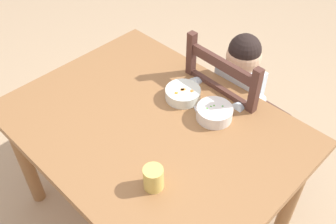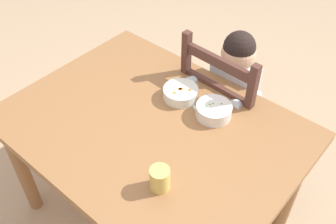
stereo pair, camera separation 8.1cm
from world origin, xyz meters
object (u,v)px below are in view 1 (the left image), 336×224
at_px(spoon, 192,101).
at_px(dining_table, 152,139).
at_px(child_figure, 235,92).
at_px(dining_chair, 231,116).
at_px(bowl_of_peas, 214,112).
at_px(drinking_cup, 153,178).
at_px(bowl_of_carrots, 183,93).

bearing_deg(spoon, dining_table, -97.53).
bearing_deg(spoon, child_figure, 80.91).
relative_size(dining_chair, spoon, 7.25).
distance_m(dining_table, spoon, 0.25).
bearing_deg(child_figure, bowl_of_peas, -72.27).
xyz_separation_m(bowl_of_peas, drinking_cup, (0.07, -0.44, 0.02)).
bearing_deg(drinking_cup, child_figure, 102.90).
relative_size(dining_table, child_figure, 1.33).
distance_m(dining_chair, bowl_of_peas, 0.43).
bearing_deg(dining_chair, drinking_cup, -77.01).
relative_size(dining_chair, child_figure, 1.00).
distance_m(bowl_of_peas, bowl_of_carrots, 0.19).
bearing_deg(dining_table, spoon, 82.47).
distance_m(dining_table, drinking_cup, 0.36).
bearing_deg(spoon, drinking_cup, -64.65).
relative_size(child_figure, bowl_of_peas, 5.94).
bearing_deg(spoon, dining_chair, 81.45).
xyz_separation_m(dining_table, drinking_cup, (0.24, -0.22, 0.15)).
distance_m(bowl_of_peas, spoon, 0.14).
height_order(bowl_of_peas, drinking_cup, drinking_cup).
height_order(dining_chair, bowl_of_carrots, dining_chair).
bearing_deg(bowl_of_carrots, child_figure, 72.27).
xyz_separation_m(child_figure, spoon, (-0.05, -0.28, 0.09)).
distance_m(dining_table, bowl_of_peas, 0.31).
height_order(bowl_of_peas, bowl_of_carrots, bowl_of_peas).
bearing_deg(child_figure, spoon, -99.09).
relative_size(bowl_of_carrots, spoon, 1.26).
xyz_separation_m(child_figure, bowl_of_peas, (0.09, -0.29, 0.12)).
bearing_deg(dining_chair, bowl_of_peas, -72.13).
bearing_deg(bowl_of_peas, dining_chair, 107.87).
height_order(dining_table, drinking_cup, drinking_cup).
bearing_deg(dining_chair, child_figure, -62.73).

